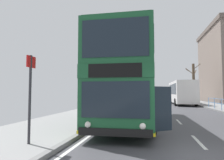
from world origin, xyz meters
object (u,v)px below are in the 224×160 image
background_bus_far_lane (182,92)px  bus_stop_sign_near (30,89)px  double_decker_bus_main (131,82)px  bare_tree_far_00 (194,82)px

background_bus_far_lane → bus_stop_sign_near: (-8.01, -24.18, 0.06)m
background_bus_far_lane → bus_stop_sign_near: 25.47m
double_decker_bus_main → bare_tree_far_00: size_ratio=1.79×
double_decker_bus_main → bus_stop_sign_near: double_decker_bus_main is taller
bus_stop_sign_near → bare_tree_far_00: size_ratio=0.43×
bus_stop_sign_near → double_decker_bus_main: bearing=67.8°
bus_stop_sign_near → bare_tree_far_00: (10.54, 28.56, 1.58)m
double_decker_bus_main → background_bus_far_lane: (5.49, 18.02, -0.54)m
background_bus_far_lane → bare_tree_far_00: bare_tree_far_00 is taller
double_decker_bus_main → bus_stop_sign_near: size_ratio=4.14×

